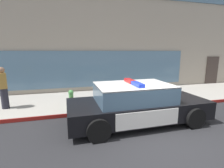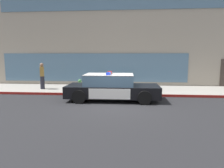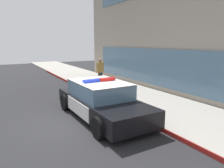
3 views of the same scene
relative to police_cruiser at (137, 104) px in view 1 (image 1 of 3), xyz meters
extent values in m
plane|color=#262628|center=(0.28, -1.15, -0.68)|extent=(48.00, 48.00, 0.00)
cube|color=#A39E93|center=(0.28, 2.86, -0.60)|extent=(48.00, 3.53, 0.15)
cube|color=maroon|center=(0.28, 1.08, -0.60)|extent=(28.80, 0.04, 0.14)
cube|color=gray|center=(0.95, 8.96, 3.58)|extent=(23.15, 8.56, 8.52)
cube|color=slate|center=(-1.83, 4.65, 0.77)|extent=(13.89, 0.08, 2.10)
cube|color=#382D28|center=(7.89, 4.65, 0.37)|extent=(1.00, 0.08, 2.10)
cube|color=black|center=(0.06, 0.00, -0.18)|extent=(4.84, 1.95, 0.60)
cube|color=silver|center=(1.60, 0.02, -0.01)|extent=(1.66, 1.87, 0.05)
cube|color=silver|center=(-1.63, -0.02, -0.01)|extent=(1.37, 1.87, 0.05)
cube|color=silver|center=(-0.05, 0.96, -0.18)|extent=(2.02, 0.05, 0.51)
cube|color=silver|center=(-0.03, -0.96, -0.18)|extent=(2.02, 0.05, 0.51)
cube|color=yellow|center=(-0.05, 0.97, -0.18)|extent=(0.22, 0.01, 0.26)
cube|color=slate|center=(-0.14, 0.00, 0.39)|extent=(2.52, 1.73, 0.60)
cube|color=silver|center=(-0.14, 0.00, 0.68)|extent=(2.52, 1.73, 0.04)
cube|color=red|center=(-0.14, 0.34, 0.76)|extent=(0.21, 0.65, 0.11)
cube|color=blue|center=(-0.13, -0.34, 0.76)|extent=(0.21, 0.65, 0.11)
cylinder|color=black|center=(1.64, 0.96, -0.34)|extent=(0.68, 0.23, 0.68)
cylinder|color=black|center=(1.66, -0.93, -0.34)|extent=(0.68, 0.23, 0.68)
cylinder|color=black|center=(-1.54, 0.93, -0.34)|extent=(0.68, 0.23, 0.68)
cylinder|color=black|center=(-1.52, -0.96, -0.34)|extent=(0.68, 0.23, 0.68)
cylinder|color=#4C994C|center=(-2.18, 1.89, -0.48)|extent=(0.28, 0.28, 0.10)
cylinder|color=#4C994C|center=(-2.18, 1.89, -0.20)|extent=(0.19, 0.19, 0.45)
sphere|color=#4C994C|center=(-2.18, 1.89, 0.09)|extent=(0.22, 0.22, 0.22)
cylinder|color=#B21E19|center=(-2.18, 1.89, 0.16)|extent=(0.06, 0.06, 0.05)
cylinder|color=#B21E19|center=(-2.18, 1.74, -0.18)|extent=(0.09, 0.10, 0.09)
cylinder|color=#B21E19|center=(-2.18, 2.03, -0.18)|extent=(0.09, 0.10, 0.09)
cylinder|color=#B21E19|center=(-2.03, 1.89, -0.22)|extent=(0.10, 0.12, 0.12)
cylinder|color=#23232D|center=(-4.82, 2.37, -0.10)|extent=(0.28, 0.28, 0.85)
cube|color=olive|center=(-4.82, 2.37, 0.63)|extent=(0.39, 0.47, 0.62)
sphere|color=#8C664C|center=(-4.82, 2.37, 1.06)|extent=(0.24, 0.24, 0.24)
camera|label=1|loc=(-2.27, -5.16, 1.79)|focal=26.78mm
camera|label=2|loc=(0.96, -10.74, 1.66)|focal=33.23mm
camera|label=3|loc=(7.04, -3.53, 2.19)|focal=33.90mm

